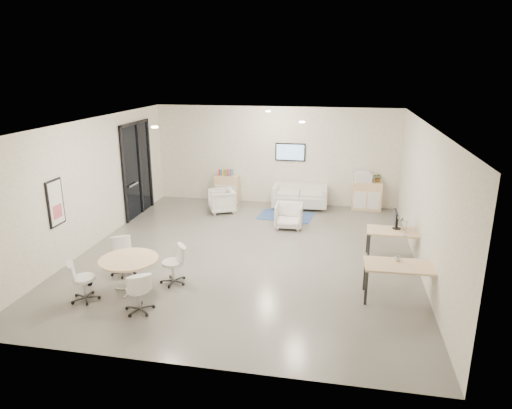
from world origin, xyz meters
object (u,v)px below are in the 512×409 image
object	(u,v)px
armchair_left	(222,200)
desk_front	(402,269)
loveseat	(300,197)
sideboard_left	(227,189)
round_table	(129,262)
desk_rear	(397,234)
sideboard_right	(367,196)
armchair_right	(289,215)

from	to	relation	value
armchair_left	desk_front	size ratio (longest dim) A/B	0.54
loveseat	desk_front	bearing A→B (deg)	-68.89
sideboard_left	round_table	xyz separation A→B (m)	(-0.35, -6.64, 0.18)
armchair_left	desk_rear	xyz separation A→B (m)	(5.02, -2.83, 0.25)
desk_rear	desk_front	world-z (taller)	desk_front
loveseat	armchair_left	bearing A→B (deg)	-161.52
sideboard_right	loveseat	size ratio (longest dim) A/B	0.52
armchair_right	desk_front	bearing A→B (deg)	-56.55
sideboard_left	desk_front	bearing A→B (deg)	-50.14
sideboard_left	armchair_left	distance (m)	1.12
sideboard_left	armchair_left	world-z (taller)	sideboard_left
armchair_right	desk_rear	distance (m)	3.29
desk_front	sideboard_right	bearing A→B (deg)	92.33
armchair_left	round_table	world-z (taller)	armchair_left
armchair_left	armchair_right	size ratio (longest dim) A/B	1.02
armchair_left	sideboard_left	bearing A→B (deg)	159.86
sideboard_left	loveseat	distance (m)	2.49
loveseat	armchair_right	size ratio (longest dim) A/B	2.30
armchair_right	desk_rear	xyz separation A→B (m)	(2.76, -1.76, 0.26)
loveseat	armchair_right	bearing A→B (deg)	-95.99
round_table	sideboard_right	bearing A→B (deg)	53.19
desk_rear	desk_front	distance (m)	2.05
loveseat	armchair_left	size ratio (longest dim) A/B	2.25
sideboard_right	round_table	world-z (taller)	sideboard_right
sideboard_right	round_table	size ratio (longest dim) A/B	0.78
armchair_right	sideboard_left	bearing A→B (deg)	135.87
desk_front	round_table	world-z (taller)	desk_front
loveseat	desk_rear	xyz separation A→B (m)	(2.64, -3.74, 0.29)
sideboard_left	round_table	size ratio (longest dim) A/B	0.77
sideboard_right	desk_rear	xyz separation A→B (m)	(0.52, -3.93, 0.19)
desk_front	round_table	size ratio (longest dim) A/B	1.23
round_table	armchair_right	bearing A→B (deg)	58.66
desk_front	armchair_right	bearing A→B (deg)	123.27
loveseat	desk_rear	world-z (taller)	loveseat
loveseat	armchair_left	distance (m)	2.55
armchair_left	round_table	size ratio (longest dim) A/B	0.67
armchair_right	round_table	bearing A→B (deg)	-122.67
desk_front	sideboard_left	bearing A→B (deg)	128.34
sideboard_right	desk_rear	distance (m)	3.97
sideboard_right	armchair_right	size ratio (longest dim) A/B	1.19
armchair_left	armchair_right	xyz separation A→B (m)	(2.25, -1.07, -0.01)
sideboard_right	armchair_left	bearing A→B (deg)	-166.24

